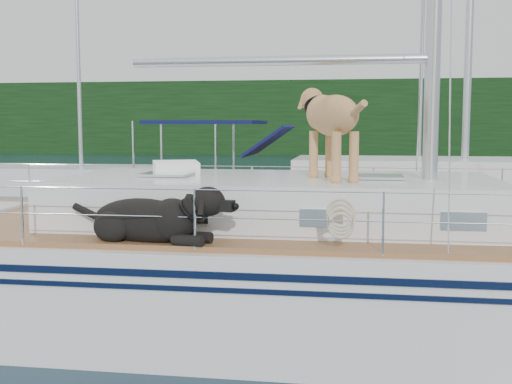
# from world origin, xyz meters

# --- Properties ---
(ground) EXTENTS (120.00, 120.00, 0.00)m
(ground) POSITION_xyz_m (0.00, 0.00, 0.00)
(ground) COLOR black
(ground) RESTS_ON ground
(tree_line) EXTENTS (90.00, 3.00, 6.00)m
(tree_line) POSITION_xyz_m (0.00, 45.00, 3.00)
(tree_line) COLOR black
(tree_line) RESTS_ON ground
(shore_bank) EXTENTS (92.00, 1.00, 1.20)m
(shore_bank) POSITION_xyz_m (0.00, 46.20, 0.60)
(shore_bank) COLOR #595147
(shore_bank) RESTS_ON ground
(main_sailboat) EXTENTS (12.00, 3.80, 14.01)m
(main_sailboat) POSITION_xyz_m (0.10, -0.01, 0.69)
(main_sailboat) COLOR silver
(main_sailboat) RESTS_ON ground
(neighbor_sailboat) EXTENTS (11.00, 3.50, 13.30)m
(neighbor_sailboat) POSITION_xyz_m (1.75, 6.39, 0.63)
(neighbor_sailboat) COLOR silver
(neighbor_sailboat) RESTS_ON ground
(bg_boat_west) EXTENTS (8.00, 3.00, 11.65)m
(bg_boat_west) POSITION_xyz_m (-8.00, 14.00, 0.45)
(bg_boat_west) COLOR silver
(bg_boat_west) RESTS_ON ground
(bg_boat_center) EXTENTS (7.20, 3.00, 11.65)m
(bg_boat_center) POSITION_xyz_m (4.00, 16.00, 0.45)
(bg_boat_center) COLOR silver
(bg_boat_center) RESTS_ON ground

